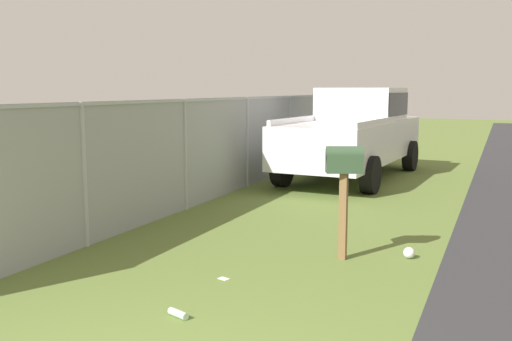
{
  "coord_description": "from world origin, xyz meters",
  "views": [
    {
      "loc": [
        -2.02,
        -1.91,
        2.06
      ],
      "look_at": [
        3.68,
        0.57,
        1.17
      ],
      "focal_mm": 40.11,
      "sensor_mm": 36.0,
      "label": 1
    }
  ],
  "objects": [
    {
      "name": "fence_section",
      "position": [
        7.66,
        3.06,
        1.02
      ],
      "size": [
        12.91,
        0.07,
        1.9
      ],
      "color": "#9EA3A8",
      "rests_on": "ground"
    },
    {
      "name": "pickup_truck",
      "position": [
        11.23,
        1.3,
        1.11
      ],
      "size": [
        5.67,
        2.45,
        2.09
      ],
      "rotation": [
        0.0,
        0.0,
        -0.06
      ],
      "color": "silver",
      "rests_on": "ground"
    },
    {
      "name": "litter_wrapper_by_mailbox",
      "position": [
        3.36,
        0.82,
        0.0
      ],
      "size": [
        0.11,
        0.14,
        0.01
      ],
      "primitive_type": "cube",
      "rotation": [
        0.0,
        0.0,
        1.28
      ],
      "color": "silver",
      "rests_on": "ground"
    },
    {
      "name": "litter_bag_midfield_a",
      "position": [
        4.96,
        -0.93,
        0.07
      ],
      "size": [
        0.14,
        0.14,
        0.14
      ],
      "primitive_type": "sphere",
      "color": "silver",
      "rests_on": "ground"
    },
    {
      "name": "mailbox",
      "position": [
        4.61,
        -0.18,
        1.1
      ],
      "size": [
        0.35,
        0.48,
        1.39
      ],
      "rotation": [
        0.0,
        0.0,
        0.4
      ],
      "color": "brown",
      "rests_on": "ground"
    },
    {
      "name": "litter_bottle_midfield_b",
      "position": [
        2.25,
        0.71,
        0.04
      ],
      "size": [
        0.14,
        0.23,
        0.07
      ],
      "primitive_type": "cylinder",
      "rotation": [
        0.0,
        1.57,
        1.23
      ],
      "color": "#B2D8BF",
      "rests_on": "ground"
    }
  ]
}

